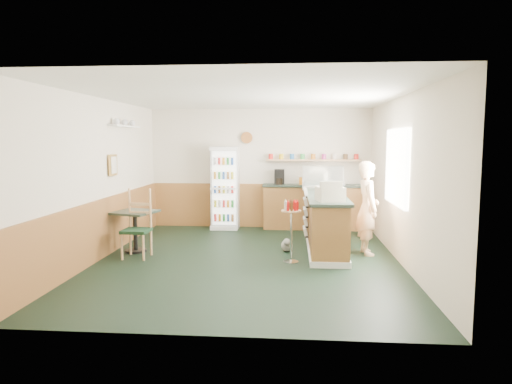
# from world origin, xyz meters

# --- Properties ---
(ground) EXTENTS (6.00, 6.00, 0.00)m
(ground) POSITION_xyz_m (0.00, 0.00, 0.00)
(ground) COLOR black
(ground) RESTS_ON ground
(room_envelope) EXTENTS (5.04, 6.02, 2.72)m
(room_envelope) POSITION_xyz_m (-0.23, 0.73, 1.52)
(room_envelope) COLOR beige
(room_envelope) RESTS_ON ground
(service_counter) EXTENTS (0.68, 3.01, 1.01)m
(service_counter) POSITION_xyz_m (1.35, 1.07, 0.46)
(service_counter) COLOR #A17334
(service_counter) RESTS_ON ground
(back_counter) EXTENTS (2.24, 0.42, 1.69)m
(back_counter) POSITION_xyz_m (1.19, 2.80, 0.55)
(back_counter) COLOR #A17334
(back_counter) RESTS_ON ground
(drinks_fridge) EXTENTS (0.61, 0.53, 1.85)m
(drinks_fridge) POSITION_xyz_m (-0.77, 2.74, 0.92)
(drinks_fridge) COLOR white
(drinks_fridge) RESTS_ON ground
(display_case) EXTENTS (0.82, 0.43, 0.46)m
(display_case) POSITION_xyz_m (1.35, 1.80, 1.24)
(display_case) COLOR silver
(display_case) RESTS_ON service_counter
(cash_register) EXTENTS (0.48, 0.50, 0.23)m
(cash_register) POSITION_xyz_m (1.35, -0.02, 1.13)
(cash_register) COLOR beige
(cash_register) RESTS_ON service_counter
(shopkeeper) EXTENTS (0.46, 0.59, 1.63)m
(shopkeeper) POSITION_xyz_m (2.05, 0.59, 0.81)
(shopkeeper) COLOR tan
(shopkeeper) RESTS_ON ground
(condiment_stand) EXTENTS (0.32, 0.32, 1.01)m
(condiment_stand) POSITION_xyz_m (0.73, -0.08, 0.69)
(condiment_stand) COLOR silver
(condiment_stand) RESTS_ON ground
(newspaper_rack) EXTENTS (0.09, 0.44, 0.89)m
(newspaper_rack) POSITION_xyz_m (0.99, 0.96, 0.67)
(newspaper_rack) COLOR black
(newspaper_rack) RESTS_ON ground
(cafe_table) EXTENTS (0.83, 0.83, 0.74)m
(cafe_table) POSITION_xyz_m (-2.05, 0.42, 0.52)
(cafe_table) COLOR black
(cafe_table) RESTS_ON ground
(cafe_chair) EXTENTS (0.45, 0.45, 1.17)m
(cafe_chair) POSITION_xyz_m (-1.89, 0.11, 0.61)
(cafe_chair) COLOR black
(cafe_chair) RESTS_ON ground
(dog_doorstop) EXTENTS (0.21, 0.27, 0.25)m
(dog_doorstop) POSITION_xyz_m (0.65, 0.64, 0.12)
(dog_doorstop) COLOR gray
(dog_doorstop) RESTS_ON ground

